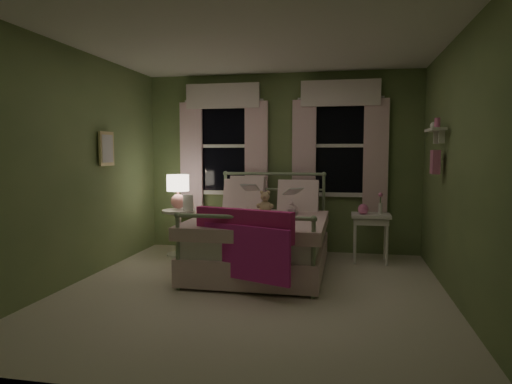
% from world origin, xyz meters
% --- Properties ---
extents(room_shell, '(4.20, 4.20, 4.20)m').
position_xyz_m(room_shell, '(0.00, 0.00, 1.30)').
color(room_shell, beige).
rests_on(room_shell, ground).
extents(bed, '(1.58, 2.04, 1.18)m').
position_xyz_m(bed, '(-0.07, 0.91, 0.38)').
color(bed, white).
rests_on(bed, ground).
extents(pink_throw, '(1.08, 0.50, 0.71)m').
position_xyz_m(pink_throw, '(-0.07, -0.11, 0.61)').
color(pink_throw, '#CE2878').
rests_on(pink_throw, bed).
extents(child_left, '(0.28, 0.22, 0.68)m').
position_xyz_m(child_left, '(-0.35, 1.34, 0.91)').
color(child_left, '#F7D1DD').
rests_on(child_left, bed).
extents(child_right, '(0.36, 0.31, 0.65)m').
position_xyz_m(child_right, '(0.21, 1.34, 0.89)').
color(child_right, '#F7D1DD').
rests_on(child_right, bed).
extents(book_left, '(0.20, 0.12, 0.26)m').
position_xyz_m(book_left, '(-0.35, 1.09, 0.96)').
color(book_left, beige).
rests_on(book_left, child_left).
extents(book_right, '(0.23, 0.19, 0.26)m').
position_xyz_m(book_right, '(0.21, 1.09, 0.92)').
color(book_right, beige).
rests_on(book_right, child_right).
extents(teddy_bear, '(0.22, 0.18, 0.30)m').
position_xyz_m(teddy_bear, '(-0.07, 1.18, 0.79)').
color(teddy_bear, tan).
rests_on(teddy_bear, bed).
extents(nightstand_left, '(0.46, 0.46, 0.65)m').
position_xyz_m(nightstand_left, '(-1.36, 1.46, 0.42)').
color(nightstand_left, white).
rests_on(nightstand_left, ground).
extents(table_lamp, '(0.31, 0.31, 0.48)m').
position_xyz_m(table_lamp, '(-1.36, 1.46, 0.95)').
color(table_lamp, '#D8867F').
rests_on(table_lamp, nightstand_left).
extents(book_nightstand, '(0.21, 0.25, 0.02)m').
position_xyz_m(book_nightstand, '(-1.26, 1.38, 0.66)').
color(book_nightstand, beige).
rests_on(book_nightstand, nightstand_left).
extents(nightstand_right, '(0.50, 0.40, 0.64)m').
position_xyz_m(nightstand_right, '(1.28, 1.55, 0.55)').
color(nightstand_right, white).
rests_on(nightstand_right, ground).
extents(pink_toy, '(0.14, 0.19, 0.14)m').
position_xyz_m(pink_toy, '(1.18, 1.54, 0.71)').
color(pink_toy, pink).
rests_on(pink_toy, nightstand_right).
extents(bud_vase, '(0.06, 0.06, 0.28)m').
position_xyz_m(bud_vase, '(1.40, 1.60, 0.79)').
color(bud_vase, white).
rests_on(bud_vase, nightstand_right).
extents(window_left, '(1.34, 0.13, 1.96)m').
position_xyz_m(window_left, '(-0.85, 2.03, 1.62)').
color(window_left, black).
rests_on(window_left, room_shell).
extents(window_right, '(1.34, 0.13, 1.96)m').
position_xyz_m(window_right, '(0.85, 2.03, 1.62)').
color(window_right, black).
rests_on(window_right, room_shell).
extents(wall_shelf, '(0.15, 0.50, 0.60)m').
position_xyz_m(wall_shelf, '(1.90, 0.70, 1.52)').
color(wall_shelf, white).
rests_on(wall_shelf, room_shell).
extents(framed_picture, '(0.03, 0.32, 0.42)m').
position_xyz_m(framed_picture, '(-1.95, 0.60, 1.50)').
color(framed_picture, beige).
rests_on(framed_picture, room_shell).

